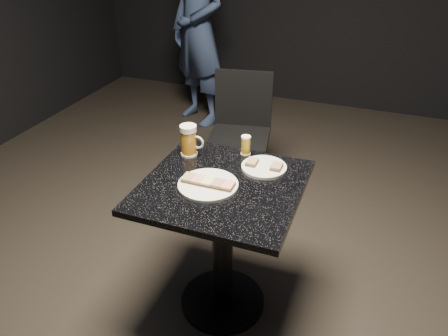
{
  "coord_description": "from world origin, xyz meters",
  "views": [
    {
      "loc": [
        0.59,
        -1.53,
        1.8
      ],
      "look_at": [
        0.0,
        0.02,
        0.82
      ],
      "focal_mm": 35.0,
      "sensor_mm": 36.0,
      "label": 1
    }
  ],
  "objects_px": {
    "patron": "(198,31)",
    "table": "(223,227)",
    "chair": "(241,128)",
    "plate_large": "(208,185)",
    "beer_mug": "(189,140)",
    "plate_small": "(264,167)",
    "beer_tumbler": "(246,145)"
  },
  "relations": [
    {
      "from": "plate_large",
      "to": "chair",
      "type": "xyz_separation_m",
      "value": [
        -0.23,
        1.13,
        -0.26
      ]
    },
    {
      "from": "plate_small",
      "to": "beer_mug",
      "type": "distance_m",
      "value": 0.39
    },
    {
      "from": "plate_large",
      "to": "beer_tumbler",
      "type": "relative_size",
      "value": 2.74
    },
    {
      "from": "plate_large",
      "to": "plate_small",
      "type": "relative_size",
      "value": 1.25
    },
    {
      "from": "plate_large",
      "to": "patron",
      "type": "distance_m",
      "value": 2.41
    },
    {
      "from": "patron",
      "to": "chair",
      "type": "xyz_separation_m",
      "value": [
        0.77,
        -1.06,
        -0.37
      ]
    },
    {
      "from": "plate_large",
      "to": "chair",
      "type": "height_order",
      "value": "chair"
    },
    {
      "from": "plate_large",
      "to": "beer_tumbler",
      "type": "xyz_separation_m",
      "value": [
        0.06,
        0.34,
        0.04
      ]
    },
    {
      "from": "plate_small",
      "to": "table",
      "type": "xyz_separation_m",
      "value": [
        -0.14,
        -0.19,
        -0.25
      ]
    },
    {
      "from": "patron",
      "to": "chair",
      "type": "bearing_deg",
      "value": -25.14
    },
    {
      "from": "plate_large",
      "to": "beer_mug",
      "type": "bearing_deg",
      "value": 129.78
    },
    {
      "from": "plate_large",
      "to": "table",
      "type": "relative_size",
      "value": 0.36
    },
    {
      "from": "table",
      "to": "plate_small",
      "type": "bearing_deg",
      "value": 54.89
    },
    {
      "from": "chair",
      "to": "plate_large",
      "type": "bearing_deg",
      "value": -78.63
    },
    {
      "from": "patron",
      "to": "table",
      "type": "height_order",
      "value": "patron"
    },
    {
      "from": "table",
      "to": "patron",
      "type": "bearing_deg",
      "value": 116.13
    },
    {
      "from": "plate_large",
      "to": "plate_small",
      "type": "bearing_deg",
      "value": 51.48
    },
    {
      "from": "patron",
      "to": "plate_large",
      "type": "bearing_deg",
      "value": -36.72
    },
    {
      "from": "plate_small",
      "to": "table",
      "type": "distance_m",
      "value": 0.34
    },
    {
      "from": "table",
      "to": "beer_tumbler",
      "type": "bearing_deg",
      "value": 88.17
    },
    {
      "from": "beer_mug",
      "to": "beer_tumbler",
      "type": "height_order",
      "value": "beer_mug"
    },
    {
      "from": "plate_small",
      "to": "patron",
      "type": "xyz_separation_m",
      "value": [
        -1.19,
        1.96,
        0.11
      ]
    },
    {
      "from": "plate_large",
      "to": "table",
      "type": "distance_m",
      "value": 0.26
    },
    {
      "from": "table",
      "to": "chair",
      "type": "relative_size",
      "value": 0.86
    },
    {
      "from": "patron",
      "to": "table",
      "type": "distance_m",
      "value": 2.42
    },
    {
      "from": "beer_mug",
      "to": "patron",
      "type": "bearing_deg",
      "value": 112.37
    },
    {
      "from": "patron",
      "to": "beer_tumbler",
      "type": "height_order",
      "value": "patron"
    },
    {
      "from": "plate_large",
      "to": "patron",
      "type": "height_order",
      "value": "patron"
    },
    {
      "from": "patron",
      "to": "chair",
      "type": "relative_size",
      "value": 2.0
    },
    {
      "from": "patron",
      "to": "chair",
      "type": "height_order",
      "value": "patron"
    },
    {
      "from": "plate_large",
      "to": "beer_mug",
      "type": "relative_size",
      "value": 1.7
    },
    {
      "from": "patron",
      "to": "beer_tumbler",
      "type": "distance_m",
      "value": 2.13
    }
  ]
}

